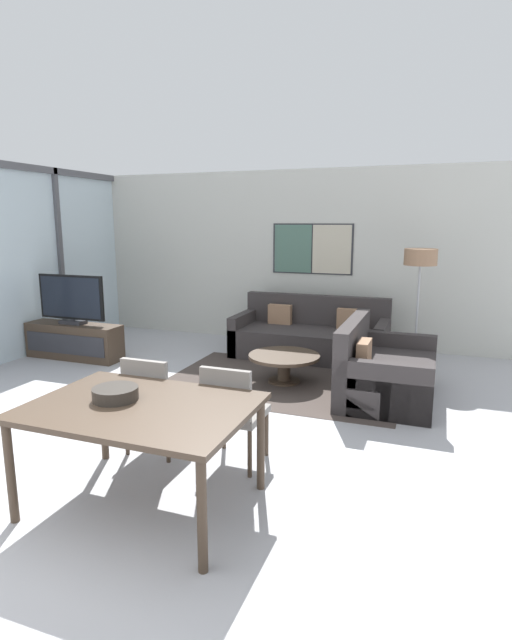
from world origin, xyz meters
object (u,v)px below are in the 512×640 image
(fruit_bowl, at_px, (115,393))
(dining_chair_left, at_px, (154,398))
(television, at_px, (71,300))
(sofa_main, at_px, (311,337))
(coffee_table, at_px, (284,361))
(dining_chair_centre, at_px, (232,409))
(dining_table, at_px, (141,414))
(floor_lamp, at_px, (420,263))
(sofa_side, at_px, (381,373))
(tv_console, at_px, (74,341))

(fruit_bowl, bearing_deg, dining_chair_left, 101.52)
(television, height_order, fruit_bowl, television)
(sofa_main, xyz_separation_m, fruit_bowl, (-0.33, -4.32, 0.52))
(coffee_table, height_order, fruit_bowl, fruit_bowl)
(sofa_main, xyz_separation_m, coffee_table, (-0.00, -1.37, -0.01))
(sofa_main, height_order, dining_chair_centre, sofa_main)
(dining_table, height_order, fruit_bowl, fruit_bowl)
(coffee_table, relative_size, fruit_bowl, 2.78)
(dining_chair_left, bearing_deg, coffee_table, 77.99)
(sofa_main, relative_size, floor_lamp, 1.37)
(sofa_main, xyz_separation_m, sofa_side, (1.19, -1.46, -0.00))
(sofa_side, relative_size, dining_chair_left, 1.82)
(sofa_side, distance_m, coffee_table, 1.19)
(sofa_main, height_order, coffee_table, sofa_main)
(dining_chair_left, bearing_deg, floor_lamp, 60.73)
(television, bearing_deg, dining_table, -43.79)
(television, xyz_separation_m, dining_chair_left, (2.74, -2.24, -0.38))
(dining_table, xyz_separation_m, dining_chair_left, (-0.36, 0.74, -0.18))
(sofa_side, relative_size, dining_table, 1.03)
(dining_table, height_order, dining_chair_left, dining_chair_left)
(dining_chair_centre, bearing_deg, dining_chair_left, -179.69)
(tv_console, bearing_deg, dining_table, -43.78)
(television, xyz_separation_m, coffee_table, (3.22, 0.00, -0.60))
(sofa_side, xyz_separation_m, dining_table, (-1.30, -2.89, 0.40))
(sofa_side, relative_size, dining_chair_centre, 1.82)
(dining_table, distance_m, fruit_bowl, 0.25)
(television, xyz_separation_m, floor_lamp, (4.72, 1.27, 0.56))
(dining_table, relative_size, floor_lamp, 0.94)
(television, height_order, sofa_main, television)
(dining_chair_centre, bearing_deg, tv_console, 147.21)
(dining_chair_centre, bearing_deg, sofa_side, 66.47)
(dining_chair_left, xyz_separation_m, dining_chair_centre, (0.73, 0.00, 0.00))
(dining_table, xyz_separation_m, floor_lamp, (1.61, 4.25, 0.75))
(sofa_side, bearing_deg, floor_lamp, -12.66)
(sofa_main, xyz_separation_m, floor_lamp, (1.49, -0.09, 1.16))
(sofa_main, relative_size, sofa_side, 1.42)
(dining_chair_left, distance_m, dining_chair_centre, 0.73)
(sofa_main, bearing_deg, television, -157.02)
(sofa_side, height_order, dining_chair_left, sofa_side)
(tv_console, xyz_separation_m, dining_chair_left, (2.74, -2.24, 0.24))
(dining_chair_centre, bearing_deg, dining_table, -116.16)
(fruit_bowl, xyz_separation_m, floor_lamp, (1.83, 4.23, 0.63))
(sofa_main, xyz_separation_m, dining_chair_left, (-0.48, -3.61, 0.22))
(tv_console, relative_size, coffee_table, 1.65)
(tv_console, height_order, coffee_table, tv_console)
(television, distance_m, floor_lamp, 4.92)
(tv_console, relative_size, floor_lamp, 0.90)
(dining_table, xyz_separation_m, fruit_bowl, (-0.22, 0.02, 0.12))
(fruit_bowl, bearing_deg, sofa_main, 85.62)
(sofa_main, distance_m, dining_chair_left, 3.65)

